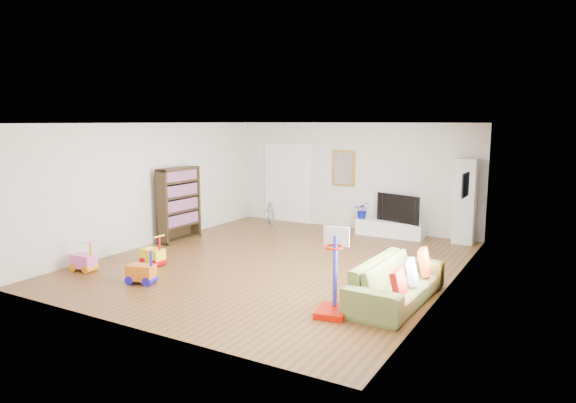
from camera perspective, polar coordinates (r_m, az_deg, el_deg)
The scene contains 25 objects.
floor at distance 10.15m, azimuth -1.13°, elevation -6.73°, with size 6.50×7.50×0.00m, color brown.
ceiling at distance 9.77m, azimuth -1.18°, elevation 8.69°, with size 6.50×7.50×0.00m, color white.
wall_back at distance 13.21m, azimuth 7.25°, elevation 2.82°, with size 6.50×0.00×2.70m, color beige.
wall_front at distance 6.98m, azimuth -17.21°, elevation -2.97°, with size 6.50×0.00×2.70m, color silver.
wall_left at distance 11.86m, azimuth -14.75°, elevation 1.90°, with size 0.00×7.50×2.70m, color white.
wall_right at distance 8.68m, azimuth 17.58°, elevation -0.70°, with size 0.00×7.50×2.70m, color silver.
navy_accent at distance 9.98m, azimuth 19.36°, elevation 3.31°, with size 0.01×3.20×1.70m, color black.
olive_wainscot at distance 10.19m, azimuth 18.97°, elevation -4.26°, with size 0.01×3.20×1.00m, color brown.
doorway at distance 14.04m, azimuth -0.02°, elevation 2.01°, with size 1.45×0.06×2.10m, color white.
painting_back at distance 13.25m, azimuth 6.20°, elevation 3.72°, with size 0.62×0.06×0.92m, color gold.
artwork_right at distance 10.22m, azimuth 19.12°, elevation 1.75°, with size 0.04×0.56×0.46m, color #7F3F8C.
media_console at distance 12.53m, azimuth 11.23°, elevation -2.99°, with size 1.62×0.40×0.38m, color silver.
tall_cabinet at distance 12.19m, azimuth 19.10°, elevation 0.04°, with size 0.45×0.45×1.92m, color silver.
bookshelf at distance 12.05m, azimuth -12.01°, elevation -0.31°, with size 0.30×1.16×1.69m, color #312412.
sofa at distance 8.08m, azimuth 11.97°, elevation -8.70°, with size 2.20×0.86×0.64m, color olive.
basketball_hoop at distance 7.31m, azimuth 4.98°, elevation -7.88°, with size 0.43×0.53×1.26m, color #C01000.
ride_on_yellow at distance 10.22m, azimuth -14.81°, elevation -5.20°, with size 0.45×0.28×0.59m, color #FFFA1F.
ride_on_orange at distance 9.12m, azimuth -16.03°, elevation -6.91°, with size 0.46×0.28×0.61m, color orange.
ride_on_pink at distance 10.21m, azimuth -21.78°, elevation -5.60°, with size 0.44×0.27×0.58m, color #E85DB0.
child at distance 13.09m, azimuth -1.96°, elevation -1.54°, with size 0.27×0.17×0.73m, color slate.
tv at distance 12.40m, azimuth 12.40°, elevation -0.70°, with size 1.16×0.15×0.67m, color black.
vase_plant at distance 12.68m, azimuth 8.29°, elevation -0.95°, with size 0.37×0.32×0.42m, color #081186.
pillow_left at distance 7.38m, azimuth 12.20°, elevation -8.87°, with size 0.10×0.36×0.36m, color #B11A0F.
pillow_center at distance 7.97m, azimuth 13.62°, elevation -7.60°, with size 0.09×0.36×0.36m, color white.
pillow_right at distance 8.57m, azimuth 14.95°, elevation -6.48°, with size 0.11×0.41×0.41m, color red.
Camera 1 is at (5.03, -8.38, 2.74)m, focal length 32.00 mm.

